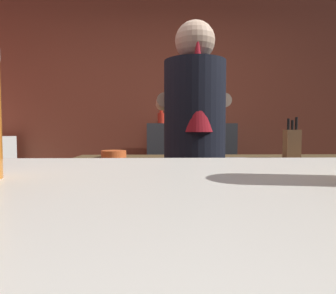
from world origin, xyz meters
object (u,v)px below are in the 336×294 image
(knife_block, at_px, (292,143))
(mixing_bowl, at_px, (114,154))
(chefs_knife, at_px, (228,158))
(bartender, at_px, (195,152))
(bottle_vinegar, at_px, (203,115))
(bottle_soy, at_px, (161,118))

(knife_block, bearing_deg, mixing_bowl, 175.17)
(mixing_bowl, distance_m, chefs_knife, 0.82)
(bartender, distance_m, mixing_bowl, 0.75)
(chefs_knife, bearing_deg, bartender, -125.11)
(bartender, bearing_deg, bottle_vinegar, -11.58)
(bartender, bearing_deg, bottle_soy, 4.21)
(chefs_knife, xyz_separation_m, bottle_vinegar, (0.00, 1.25, 0.35))
(knife_block, bearing_deg, chefs_knife, -178.44)
(bottle_vinegar, bearing_deg, bartender, -99.63)
(mixing_bowl, relative_size, bottle_vinegar, 0.77)
(knife_block, relative_size, chefs_knife, 1.20)
(mixing_bowl, bearing_deg, knife_block, -4.83)
(knife_block, bearing_deg, bartender, -150.18)
(mixing_bowl, height_order, chefs_knife, mixing_bowl)
(bottle_vinegar, bearing_deg, knife_block, -70.13)
(knife_block, bearing_deg, bottle_soy, 125.42)
(chefs_knife, xyz_separation_m, bottle_soy, (-0.46, 1.30, 0.33))
(bottle_vinegar, bearing_deg, mixing_bowl, -125.59)
(bottle_soy, bearing_deg, bottle_vinegar, -5.46)
(mixing_bowl, bearing_deg, bartender, -44.72)
(bartender, distance_m, chefs_knife, 0.50)
(chefs_knife, bearing_deg, mixing_bowl, 171.11)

